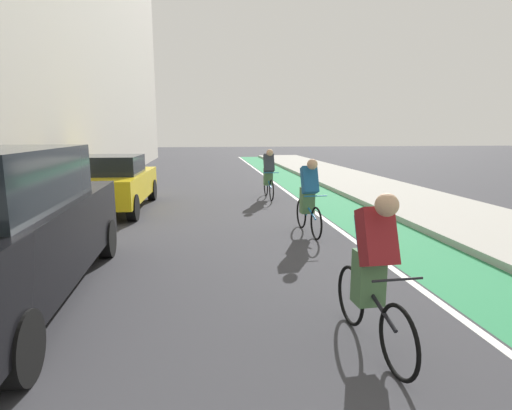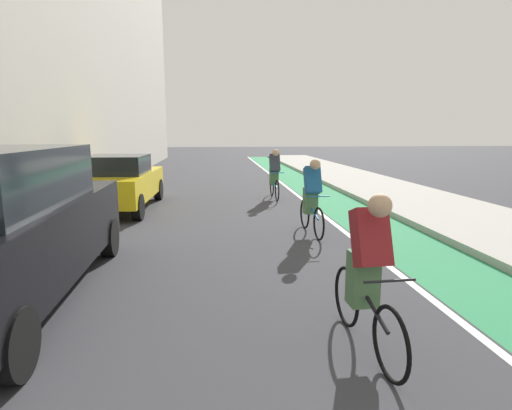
% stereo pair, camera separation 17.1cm
% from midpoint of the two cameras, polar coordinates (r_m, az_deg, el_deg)
% --- Properties ---
extents(ground_plane, '(94.14, 94.14, 0.00)m').
position_cam_midpoint_polar(ground_plane, '(12.00, -3.45, -0.13)').
color(ground_plane, '#38383D').
extents(bike_lane_paint, '(1.60, 42.79, 0.00)m').
position_cam_midpoint_polar(bike_lane_paint, '(14.47, 9.54, 1.54)').
color(bike_lane_paint, '#2D8451').
rests_on(bike_lane_paint, ground).
extents(lane_divider_stripe, '(0.12, 42.79, 0.00)m').
position_cam_midpoint_polar(lane_divider_stripe, '(14.26, 6.04, 1.50)').
color(lane_divider_stripe, white).
rests_on(lane_divider_stripe, ground).
extents(sidewalk_right, '(3.38, 42.79, 0.14)m').
position_cam_midpoint_polar(sidewalk_right, '(15.30, 18.59, 1.88)').
color(sidewalk_right, '#A8A59E').
rests_on(sidewalk_right, ground).
extents(parked_sedan_yellow_cab, '(1.95, 4.26, 1.53)m').
position_cam_midpoint_polar(parked_sedan_yellow_cab, '(11.96, -18.40, 3.13)').
color(parked_sedan_yellow_cab, yellow).
rests_on(parked_sedan_yellow_cab, ground).
extents(cyclist_mid, '(0.48, 1.73, 1.62)m').
position_cam_midpoint_polar(cyclist_mid, '(4.19, 16.56, -8.49)').
color(cyclist_mid, black).
rests_on(cyclist_mid, ground).
extents(cyclist_trailing, '(0.48, 1.73, 1.62)m').
position_cam_midpoint_polar(cyclist_trailing, '(8.68, 8.41, 1.44)').
color(cyclist_trailing, black).
rests_on(cyclist_trailing, ground).
extents(cyclist_far, '(0.48, 1.73, 1.62)m').
position_cam_midpoint_polar(cyclist_far, '(13.25, 2.98, 4.58)').
color(cyclist_far, black).
rests_on(cyclist_far, ground).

